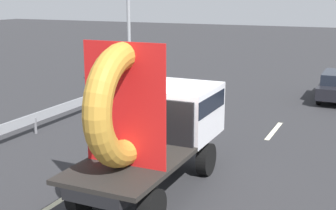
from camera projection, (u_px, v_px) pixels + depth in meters
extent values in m
plane|color=#28282B|center=(164.00, 177.00, 11.91)|extent=(120.00, 120.00, 0.00)
cylinder|color=black|center=(148.00, 150.00, 12.68)|extent=(0.28, 0.85, 0.85)
cylinder|color=black|center=(206.00, 159.00, 11.99)|extent=(0.28, 0.85, 0.85)
cylinder|color=black|center=(82.00, 194.00, 9.89)|extent=(0.28, 0.85, 0.85)
cylinder|color=black|center=(152.00, 209.00, 9.20)|extent=(0.28, 0.85, 0.85)
cube|color=black|center=(150.00, 158.00, 10.88)|extent=(1.30, 5.09, 0.25)
cube|color=silver|center=(177.00, 110.00, 12.05)|extent=(2.00, 2.02, 1.35)
cube|color=black|center=(176.00, 100.00, 11.94)|extent=(2.02, 1.92, 0.44)
cube|color=black|center=(129.00, 165.00, 9.95)|extent=(2.00, 3.07, 0.10)
cube|color=black|center=(159.00, 121.00, 11.12)|extent=(1.80, 0.08, 1.10)
torus|color=#B7842D|center=(124.00, 105.00, 9.49)|extent=(0.57, 2.63, 2.63)
cube|color=red|center=(124.00, 105.00, 9.49)|extent=(1.90, 0.03, 2.63)
cylinder|color=black|center=(326.00, 87.00, 21.90)|extent=(0.20, 0.60, 0.60)
cylinder|color=black|center=(319.00, 98.00, 19.69)|extent=(0.20, 0.60, 0.60)
cylinder|color=gray|center=(129.00, 33.00, 20.49)|extent=(0.16, 0.16, 5.90)
cube|color=gray|center=(67.00, 107.00, 17.08)|extent=(0.06, 14.03, 0.32)
cylinder|color=slate|center=(35.00, 126.00, 15.59)|extent=(0.10, 0.10, 0.55)
cylinder|color=slate|center=(93.00, 104.00, 18.69)|extent=(0.10, 0.10, 0.55)
cylinder|color=slate|center=(135.00, 88.00, 21.79)|extent=(0.10, 0.10, 0.55)
cube|color=beige|center=(56.00, 203.00, 10.42)|extent=(0.16, 2.65, 0.01)
cube|color=beige|center=(179.00, 125.00, 16.63)|extent=(0.16, 2.75, 0.01)
cube|color=beige|center=(274.00, 131.00, 15.93)|extent=(0.16, 2.26, 0.01)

